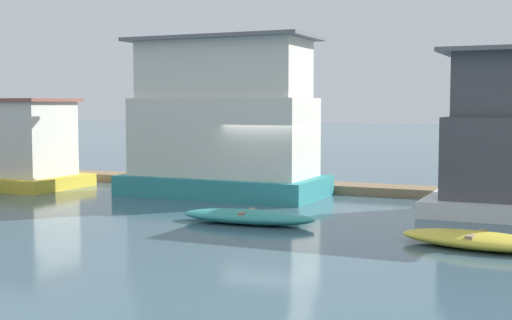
{
  "coord_description": "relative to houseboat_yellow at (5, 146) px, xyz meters",
  "views": [
    {
      "loc": [
        9.26,
        -21.44,
        3.12
      ],
      "look_at": [
        0.0,
        -1.0,
        1.4
      ],
      "focal_mm": 50.0,
      "sensor_mm": 36.0,
      "label": 1
    }
  ],
  "objects": [
    {
      "name": "dinghy_teal",
      "position": [
        12.18,
        -4.02,
        -1.4
      ],
      "size": [
        3.76,
        1.41,
        0.37
      ],
      "color": "teal",
      "rests_on": "ground_plane"
    },
    {
      "name": "dock_walkway",
      "position": [
        10.83,
        3.61,
        -1.43
      ],
      "size": [
        33.8,
        1.44,
        0.3
      ],
      "primitive_type": "cube",
      "color": "#846B4C",
      "rests_on": "ground_plane"
    },
    {
      "name": "dinghy_yellow",
      "position": [
        18.12,
        -4.89,
        -1.4
      ],
      "size": [
        3.53,
        1.88,
        0.36
      ],
      "color": "yellow",
      "rests_on": "ground_plane"
    },
    {
      "name": "houseboat_teal",
      "position": [
        8.9,
        1.03,
        0.89
      ],
      "size": [
        6.93,
        3.45,
        5.44
      ],
      "color": "teal",
      "rests_on": "ground_plane"
    },
    {
      "name": "houseboat_yellow",
      "position": [
        0.0,
        0.0,
        0.0
      ],
      "size": [
        5.92,
        3.51,
        3.38
      ],
      "color": "gold",
      "rests_on": "ground_plane"
    },
    {
      "name": "ground_plane",
      "position": [
        10.83,
        0.52,
        -1.58
      ],
      "size": [
        200.0,
        200.0,
        0.0
      ],
      "primitive_type": "plane",
      "color": "#426070"
    }
  ]
}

